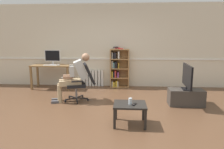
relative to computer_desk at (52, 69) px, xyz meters
The scene contains 15 objects.
ground_plane 2.92m from the computer_desk, 48.90° to the right, with size 18.00×18.00×0.00m, color brown.
back_wall 2.07m from the computer_desk, 14.92° to the left, with size 12.00×0.13×2.70m.
computer_desk is the anchor object (origin of this frame).
imac_monitor 0.40m from the computer_desk, 74.79° to the left, with size 0.50×0.14×0.47m.
keyboard 0.19m from the computer_desk, 86.23° to the right, with size 0.42×0.12×0.02m, color white.
computer_mouse 0.32m from the computer_desk, 24.17° to the right, with size 0.06×0.10×0.03m, color white.
bookshelf 2.14m from the computer_desk, ahead, with size 0.61×0.29×1.32m.
radiator 1.38m from the computer_desk, 17.05° to the left, with size 0.69×0.08×0.54m.
office_chair 1.76m from the computer_desk, 44.80° to the right, with size 0.81×0.67×0.97m.
person_seated 1.68m from the computer_desk, 50.35° to the right, with size 0.99×0.57×1.22m.
tv_stand 4.12m from the computer_desk, 21.05° to the right, with size 0.81×0.40×0.39m.
tv_screen 4.10m from the computer_desk, 21.05° to the right, with size 0.22×0.92×0.59m.
coffee_table 3.65m from the computer_desk, 47.58° to the right, with size 0.60×0.51×0.40m.
drinking_glass 3.66m from the computer_desk, 47.71° to the right, with size 0.07×0.07×0.12m, color silver.
spare_remote 3.73m from the computer_desk, 47.19° to the right, with size 0.04×0.15×0.02m, color black.
Camera 1 is at (0.50, -4.20, 1.59)m, focal length 32.96 mm.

